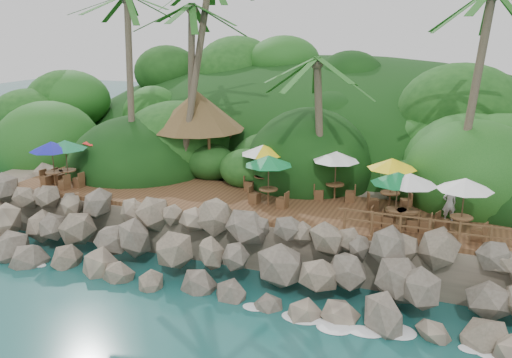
% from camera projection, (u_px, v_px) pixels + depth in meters
% --- Properties ---
extents(ground, '(140.00, 140.00, 0.00)m').
position_uv_depth(ground, '(200.00, 301.00, 21.56)').
color(ground, '#19514F').
rests_on(ground, ground).
extents(land_base, '(32.00, 25.20, 2.10)m').
position_uv_depth(land_base, '(312.00, 174.00, 35.59)').
color(land_base, gray).
rests_on(land_base, ground).
extents(jungle_hill, '(44.80, 28.00, 15.40)m').
position_uv_depth(jungle_hill, '(338.00, 164.00, 42.59)').
color(jungle_hill, '#143811').
rests_on(jungle_hill, ground).
extents(seawall, '(29.00, 4.00, 2.30)m').
position_uv_depth(seawall, '(221.00, 255.00, 23.03)').
color(seawall, gray).
rests_on(seawall, ground).
extents(terrace, '(26.00, 5.00, 0.20)m').
position_uv_depth(terrace, '(256.00, 203.00, 26.33)').
color(terrace, brown).
rests_on(terrace, land_base).
extents(jungle_foliage, '(44.00, 16.00, 12.00)m').
position_uv_depth(jungle_foliage, '(308.00, 194.00, 34.99)').
color(jungle_foliage, '#143811').
rests_on(jungle_foliage, ground).
extents(foam_line, '(25.20, 0.80, 0.06)m').
position_uv_depth(foam_line, '(204.00, 297.00, 21.82)').
color(foam_line, white).
rests_on(foam_line, ground).
extents(palms, '(29.12, 6.74, 11.95)m').
position_uv_depth(palms, '(304.00, 2.00, 25.67)').
color(palms, brown).
rests_on(palms, ground).
extents(palapa, '(5.35, 5.35, 4.60)m').
position_uv_depth(palapa, '(197.00, 110.00, 30.79)').
color(palapa, brown).
rests_on(palapa, ground).
extents(dining_clusters, '(22.03, 5.42, 2.41)m').
position_uv_depth(dining_clusters, '(261.00, 161.00, 25.69)').
color(dining_clusters, brown).
rests_on(dining_clusters, terrace).
extents(railing, '(7.20, 0.10, 1.00)m').
position_uv_depth(railing, '(429.00, 228.00, 21.18)').
color(railing, brown).
rests_on(railing, terrace).
extents(waiter, '(0.69, 0.57, 1.62)m').
position_uv_depth(waiter, '(449.00, 203.00, 23.41)').
color(waiter, silver).
rests_on(waiter, terrace).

